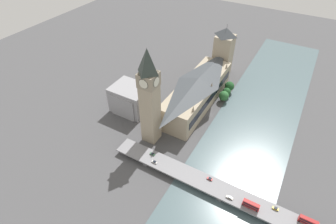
{
  "coord_description": "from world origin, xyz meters",
  "views": [
    {
      "loc": [
        -55.12,
        170.47,
        152.07
      ],
      "look_at": [
        21.47,
        36.55,
        20.4
      ],
      "focal_mm": 28.0,
      "sensor_mm": 36.0,
      "label": 1
    }
  ],
  "objects": [
    {
      "name": "car_northbound_lead",
      "position": [
        -44.09,
        73.59,
        5.36
      ],
      "size": [
        4.45,
        1.78,
        1.38
      ],
      "color": "slate",
      "rests_on": "road_bridge"
    },
    {
      "name": "double_decker_bus_mid",
      "position": [
        -57.08,
        73.2,
        7.32
      ],
      "size": [
        10.24,
        2.62,
        4.8
      ],
      "color": "red",
      "rests_on": "road_bridge"
    },
    {
      "name": "ground_plane",
      "position": [
        0.0,
        0.0,
        0.0
      ],
      "size": [
        600.0,
        600.0,
        0.0
      ],
      "primitive_type": "plane",
      "color": "#4C4C4F"
    },
    {
      "name": "clock_tower",
      "position": [
        28.9,
        49.76,
        41.74
      ],
      "size": [
        12.68,
        12.68,
        78.32
      ],
      "color": "tan",
      "rests_on": "ground_plane"
    },
    {
      "name": "city_block_center",
      "position": [
        64.01,
        27.88,
        11.75
      ],
      "size": [
        31.74,
        25.62,
        23.5
      ],
      "color": "#939399",
      "rests_on": "ground_plane"
    },
    {
      "name": "double_decker_bus_lead",
      "position": [
        -88.57,
        67.03,
        7.32
      ],
      "size": [
        10.43,
        2.58,
        4.8
      ],
      "color": "red",
      "rests_on": "road_bridge"
    },
    {
      "name": "tree_embankment_near",
      "position": [
        -3.83,
        -23.42,
        6.37
      ],
      "size": [
        9.19,
        9.19,
        10.97
      ],
      "color": "brown",
      "rests_on": "ground_plane"
    },
    {
      "name": "city_block_west",
      "position": [
        63.77,
        29.51,
        10.18
      ],
      "size": [
        23.92,
        24.34,
        20.36
      ],
      "color": "#939399",
      "rests_on": "ground_plane"
    },
    {
      "name": "car_southbound_tail",
      "position": [
        -70.64,
        66.86,
        5.35
      ],
      "size": [
        3.87,
        1.75,
        1.37
      ],
      "color": "gold",
      "rests_on": "road_bridge"
    },
    {
      "name": "river_water",
      "position": [
        -38.43,
        0.0,
        0.15
      ],
      "size": [
        64.87,
        360.0,
        0.3
      ],
      "primitive_type": "cube",
      "color": "#4C6066",
      "rests_on": "ground_plane"
    },
    {
      "name": "car_northbound_mid",
      "position": [
        -27.9,
        66.83,
        5.32
      ],
      "size": [
        3.81,
        1.9,
        1.28
      ],
      "color": "maroon",
      "rests_on": "road_bridge"
    },
    {
      "name": "road_bridge",
      "position": [
        -38.43,
        70.35,
        3.8
      ],
      "size": [
        161.73,
        13.7,
        4.68
      ],
      "color": "slate",
      "rests_on": "ground_plane"
    },
    {
      "name": "parliament_hall",
      "position": [
        16.46,
        -8.0,
        13.91
      ],
      "size": [
        27.39,
        96.04,
        27.98
      ],
      "color": "tan",
      "rests_on": "ground_plane"
    },
    {
      "name": "tree_embankment_mid",
      "position": [
        -3.78,
        -31.01,
        6.12
      ],
      "size": [
        7.77,
        7.77,
        10.02
      ],
      "color": "brown",
      "rests_on": "ground_plane"
    },
    {
      "name": "car_southbound_mid",
      "position": [
        11.54,
        73.2,
        5.35
      ],
      "size": [
        4.2,
        1.75,
        1.36
      ],
      "color": "silver",
      "rests_on": "road_bridge"
    },
    {
      "name": "tree_embankment_far",
      "position": [
        -3.25,
        -39.58,
        7.24
      ],
      "size": [
        9.11,
        9.11,
        11.81
      ],
      "color": "brown",
      "rests_on": "ground_plane"
    },
    {
      "name": "car_southbound_lead",
      "position": [
        16.66,
        67.78,
        5.38
      ],
      "size": [
        3.83,
        1.78,
        1.39
      ],
      "color": "#2D5638",
      "rests_on": "road_bridge"
    },
    {
      "name": "victoria_tower",
      "position": [
        16.52,
        -68.69,
        25.31
      ],
      "size": [
        17.34,
        17.34,
        54.61
      ],
      "color": "tan",
      "rests_on": "ground_plane"
    }
  ]
}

